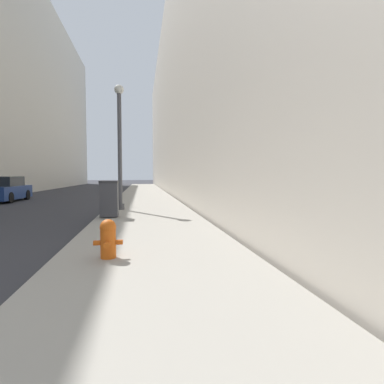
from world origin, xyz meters
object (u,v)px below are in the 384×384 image
Objects in this scene: fire_hydrant at (108,238)px; trash_bin at (109,199)px; lamppost at (120,142)px; parked_sedan_near at (5,190)px.

trash_bin is (-0.54, 5.43, 0.30)m from fire_hydrant.
parked_sedan_near is at bearing 137.73° from lamppost.
lamppost reaches higher than fire_hydrant.
trash_bin is at bearing -51.73° from parked_sedan_near.
trash_bin is 0.30× the size of parked_sedan_near.
trash_bin reaches higher than fire_hydrant.
lamppost is at bearing 84.50° from trash_bin.
lamppost is (0.23, 2.36, 2.26)m from trash_bin.
parked_sedan_near is at bearing 117.96° from fire_hydrant.
fire_hydrant is 0.13× the size of lamppost.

